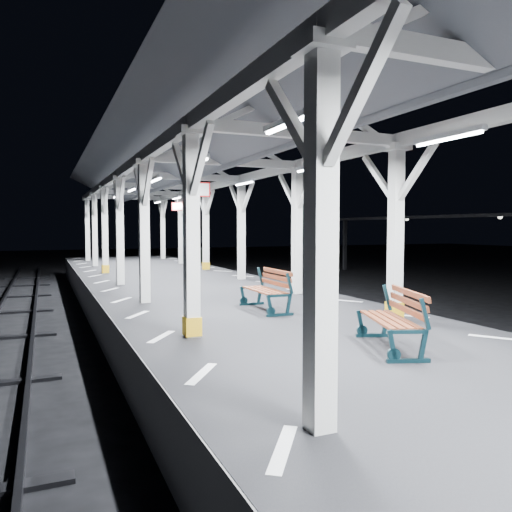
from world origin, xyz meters
TOP-DOWN VIEW (x-y plane):
  - ground at (0.00, 0.00)m, footprint 120.00×120.00m
  - platform at (0.00, 0.00)m, footprint 6.00×50.00m
  - hazard_stripes_left at (-2.45, 0.00)m, footprint 1.00×48.00m
  - hazard_stripes_right at (2.45, 0.00)m, footprint 1.00×48.00m
  - canopy at (0.00, -0.02)m, footprint 5.40×49.00m
  - bench_near at (0.50, 0.10)m, footprint 1.08×1.68m
  - bench_mid at (0.22, 3.90)m, footprint 0.64×1.60m

SIDE VIEW (x-z plane):
  - ground at x=0.00m, z-range 0.00..0.00m
  - platform at x=0.00m, z-range 0.00..1.00m
  - hazard_stripes_left at x=-2.45m, z-range 1.00..1.01m
  - hazard_stripes_right at x=2.45m, z-range 1.00..1.01m
  - bench_near at x=0.50m, z-range 1.03..1.89m
  - bench_mid at x=0.22m, z-range 1.03..1.89m
  - canopy at x=0.00m, z-range 2.24..6.89m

